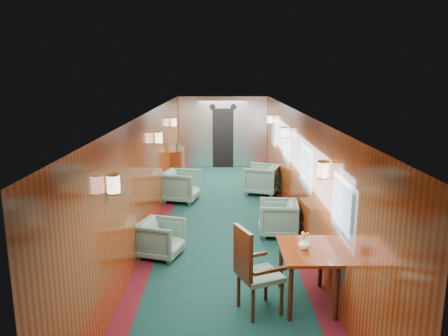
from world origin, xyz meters
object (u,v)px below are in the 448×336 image
Objects in this scene: side_chair at (252,267)px; credenza at (178,165)px; dining_table at (308,258)px; armchair_right_near at (278,218)px; armchair_left_far at (181,186)px; armchair_right_far at (261,179)px; armchair_left_near at (161,238)px.

credenza reaches higher than side_chair.
armchair_right_near is (-0.06, 2.62, -0.32)m from dining_table.
dining_table reaches higher than armchair_right_near.
armchair_left_far is at bearing 81.81° from side_chair.
credenza reaches higher than dining_table.
armchair_right_far is at bearing -29.91° from credenza.
dining_table is 0.82m from side_chair.
dining_table is 5.68m from armchair_right_far.
armchair_left_far is 1.12× the size of armchair_right_near.
dining_table is 1.40× the size of armchair_right_near.
dining_table is 1.49× the size of armchair_left_near.
side_chair is at bearing -161.36° from dining_table.
side_chair reaches higher than armchair_left_far.
armchair_left_near is 3.38m from armchair_left_far.
armchair_right_near is (2.40, -4.40, -0.15)m from credenza.
armchair_left_far is at bearing -82.23° from credenza.
credenza is (-2.47, 7.02, -0.17)m from dining_table.
armchair_left_near is at bearing -8.80° from armchair_right_far.
armchair_left_near is at bearing -59.72° from armchair_right_near.
armchair_left_near is 0.84× the size of armchair_left_far.
credenza reaches higher than armchair_right_far.
credenza is 1.46× the size of armchair_left_far.
side_chair is 1.41× the size of armchair_left_far.
credenza is (-1.69, 7.29, -0.16)m from side_chair.
dining_table reaches higher than armchair_left_far.
dining_table is 0.88× the size of side_chair.
side_chair is 7.48m from credenza.
credenza is 2.71m from armchair_right_far.
credenza is 2.07m from armchair_left_far.
armchair_right_near is (2.17, 1.02, 0.02)m from armchair_left_near.
side_chair reaches higher than armchair_right_near.
armchair_left_far is at bearing 15.82° from armchair_left_near.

